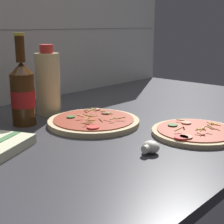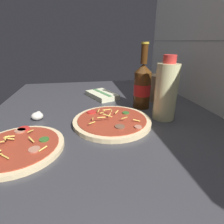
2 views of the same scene
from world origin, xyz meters
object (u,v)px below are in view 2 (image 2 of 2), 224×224
object	(u,v)px
pizza_near	(19,147)
dish_towel	(102,95)
mushroom_left	(37,116)
oil_bottle	(166,91)
utensil_crock	(159,87)
pizza_far	(112,121)
beer_bottle	(142,86)

from	to	relation	value
pizza_near	dish_towel	bearing A→B (deg)	147.20
mushroom_left	dish_towel	xyz separation A→B (cm)	(-23.83, 27.19, -0.27)
pizza_near	oil_bottle	xyz separation A→B (cm)	(-13.00, 47.81, 9.89)
oil_bottle	utensil_crock	bearing A→B (deg)	160.68
utensil_crock	dish_towel	distance (cm)	29.20
pizza_near	mushroom_left	distance (cm)	19.75
oil_bottle	utensil_crock	world-z (taller)	oil_bottle
oil_bottle	mushroom_left	size ratio (longest dim) A/B	5.20
pizza_far	dish_towel	distance (cm)	31.78
oil_bottle	dish_towel	xyz separation A→B (cm)	(-30.54, -19.75, -9.42)
dish_towel	beer_bottle	bearing A→B (deg)	40.66
oil_bottle	mushroom_left	bearing A→B (deg)	-98.14
pizza_near	beer_bottle	xyz separation A→B (cm)	(-25.77, 43.33, 9.03)
pizza_far	dish_towel	bearing A→B (deg)	179.46
pizza_near	oil_bottle	world-z (taller)	oil_bottle
pizza_far	beer_bottle	bearing A→B (deg)	131.98
beer_bottle	utensil_crock	distance (cm)	14.87
pizza_near	beer_bottle	distance (cm)	51.22
pizza_far	utensil_crock	world-z (taller)	utensil_crock
oil_bottle	utensil_crock	distance (cm)	22.72
dish_towel	pizza_near	bearing A→B (deg)	-32.80
utensil_crock	pizza_near	bearing A→B (deg)	-58.32
oil_bottle	utensil_crock	size ratio (longest dim) A/B	1.15
pizza_far	beer_bottle	distance (cm)	22.74
mushroom_left	beer_bottle	bearing A→B (deg)	98.11
oil_bottle	mushroom_left	distance (cm)	48.29
pizza_near	mushroom_left	size ratio (longest dim) A/B	5.41
pizza_far	dish_towel	world-z (taller)	pizza_far
beer_bottle	utensil_crock	bearing A→B (deg)	124.95
mushroom_left	pizza_far	bearing A→B (deg)	73.52
utensil_crock	dish_towel	xyz separation A→B (cm)	(-9.48, -27.13, -5.17)
pizza_near	utensil_crock	distance (cm)	65.11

